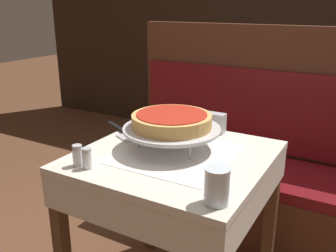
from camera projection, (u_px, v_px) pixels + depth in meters
name	position (u px, v px, depth m)	size (l,w,h in m)	color
dining_table_front	(174.00, 177.00, 1.53)	(0.73, 0.73, 0.76)	beige
dining_table_rear	(256.00, 90.00, 3.07)	(0.69, 0.69, 0.76)	#194799
booth_bench	(253.00, 179.00, 2.21)	(1.66, 0.53, 1.22)	#4C2819
back_wall_panel	(302.00, 19.00, 3.27)	(6.00, 0.04, 2.40)	black
pizza_pan_stand	(172.00, 130.00, 1.52)	(0.40, 0.40, 0.09)	#ADADB2
deep_dish_pizza	(172.00, 120.00, 1.51)	(0.32, 0.32, 0.06)	tan
pizza_server	(124.00, 132.00, 1.73)	(0.29, 0.19, 0.01)	#BCBCC1
water_glass_near	(217.00, 186.00, 1.11)	(0.08, 0.08, 0.11)	silver
salt_shaker	(78.00, 155.00, 1.37)	(0.04, 0.04, 0.08)	silver
pepper_shaker	(87.00, 158.00, 1.35)	(0.04, 0.04, 0.08)	silver
napkin_holder	(214.00, 123.00, 1.73)	(0.10, 0.05, 0.09)	#B2B2B7
condiment_caddy	(251.00, 72.00, 3.07)	(0.14, 0.14, 0.16)	black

